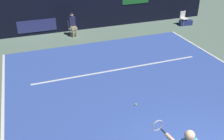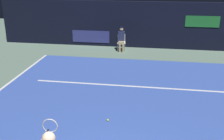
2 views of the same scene
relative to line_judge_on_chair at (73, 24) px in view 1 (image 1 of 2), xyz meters
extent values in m
plane|color=slate|center=(0.98, -6.63, -0.69)|extent=(31.43, 31.43, 0.00)
cube|color=#3856B2|center=(0.98, -6.63, -0.68)|extent=(9.66, 10.34, 0.01)
cube|color=white|center=(-3.80, -6.63, -0.67)|extent=(0.10, 10.34, 0.01)
cube|color=white|center=(0.98, -4.82, -0.67)|extent=(7.53, 0.10, 0.01)
cube|color=black|center=(0.98, 0.99, 0.61)|extent=(16.53, 0.30, 2.60)
cube|color=navy|center=(-1.91, 0.83, -0.14)|extent=(2.20, 0.04, 0.70)
sphere|color=beige|center=(0.15, -10.78, 0.93)|extent=(0.22, 0.22, 0.22)
cylinder|color=black|center=(-0.12, -10.28, 0.66)|extent=(0.07, 0.30, 0.03)
torus|color=#B2B2B7|center=(-0.15, -10.01, 0.66)|extent=(0.30, 0.06, 0.30)
cube|color=white|center=(0.00, 0.01, -0.23)|extent=(0.49, 0.45, 0.04)
cube|color=white|center=(-0.03, 0.21, 0.00)|extent=(0.42, 0.08, 0.42)
cylinder|color=#B2B2B7|center=(-0.17, -0.18, -0.46)|extent=(0.03, 0.03, 0.46)
cylinder|color=#B2B2B7|center=(0.21, -0.13, -0.46)|extent=(0.03, 0.03, 0.46)
cylinder|color=#B2B2B7|center=(-0.21, 0.16, -0.46)|extent=(0.03, 0.03, 0.46)
cylinder|color=#B2B2B7|center=(0.16, 0.21, -0.46)|extent=(0.03, 0.03, 0.46)
cube|color=tan|center=(0.01, -0.06, -0.19)|extent=(0.37, 0.44, 0.14)
cylinder|color=tan|center=(-0.06, -0.25, -0.46)|extent=(0.11, 0.11, 0.46)
cylinder|color=tan|center=(0.12, -0.23, -0.46)|extent=(0.11, 0.11, 0.46)
cube|color=#23284C|center=(-0.01, 0.05, 0.14)|extent=(0.37, 0.26, 0.52)
sphere|color=#DBAD89|center=(-0.01, 0.05, 0.52)|extent=(0.20, 0.20, 0.20)
cylinder|color=#141933|center=(-0.01, 0.05, 0.61)|extent=(0.19, 0.19, 0.04)
cube|color=white|center=(7.12, -0.58, -0.25)|extent=(0.49, 0.46, 0.04)
cube|color=white|center=(7.09, -0.38, -0.02)|extent=(0.42, 0.09, 0.42)
cylinder|color=#B2B2B7|center=(6.96, -0.78, -0.47)|extent=(0.03, 0.03, 0.44)
cylinder|color=#B2B2B7|center=(7.33, -0.72, -0.47)|extent=(0.03, 0.03, 0.44)
cylinder|color=#B2B2B7|center=(6.91, -0.44, -0.47)|extent=(0.03, 0.03, 0.44)
cylinder|color=#B2B2B7|center=(7.28, -0.39, -0.47)|extent=(0.03, 0.03, 0.44)
sphere|color=#CCE033|center=(0.54, -7.47, -0.64)|extent=(0.07, 0.07, 0.07)
cube|color=navy|center=(7.23, -0.62, -0.53)|extent=(0.86, 0.39, 0.32)
camera|label=1|loc=(-2.73, -13.97, 4.61)|focal=41.05mm
camera|label=2|loc=(1.73, -14.25, 3.46)|focal=43.10mm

